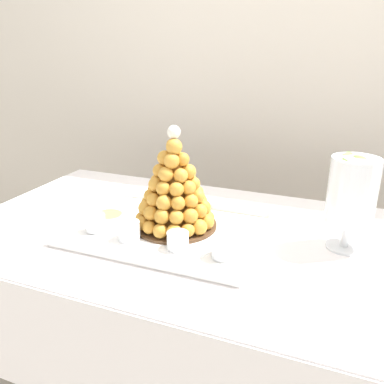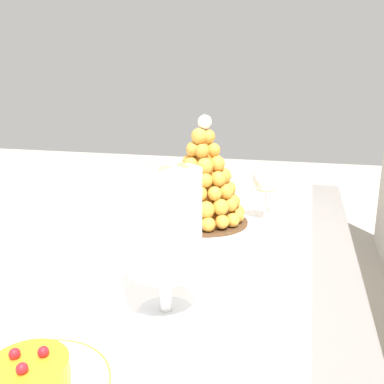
{
  "view_description": "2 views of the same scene",
  "coord_description": "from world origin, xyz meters",
  "views": [
    {
      "loc": [
        0.21,
        -0.93,
        1.25
      ],
      "look_at": [
        -0.15,
        -0.01,
        0.88
      ],
      "focal_mm": 36.04,
      "sensor_mm": 36.0,
      "label": 1
    },
    {
      "loc": [
        0.83,
        0.27,
        1.11
      ],
      "look_at": [
        -0.11,
        -0.01,
        0.87
      ],
      "focal_mm": 37.75,
      "sensor_mm": 36.0,
      "label": 2
    }
  ],
  "objects": [
    {
      "name": "croquembouche",
      "position": [
        -0.21,
        -0.0,
        0.87
      ],
      "size": [
        0.24,
        0.24,
        0.3
      ],
      "color": "#4C331E",
      "rests_on": "serving_tray"
    },
    {
      "name": "backdrop_wall",
      "position": [
        0.0,
        0.84,
        1.25
      ],
      "size": [
        4.8,
        0.1,
        2.5
      ],
      "primitive_type": "cube",
      "color": "silver",
      "rests_on": "ground_plane"
    },
    {
      "name": "creme_brulee_ramekin",
      "position": [
        -0.41,
        -0.04,
        0.77
      ],
      "size": [
        0.09,
        0.09,
        0.02
      ],
      "color": "white",
      "rests_on": "serving_tray"
    },
    {
      "name": "dessert_cup_left",
      "position": [
        -0.41,
        -0.11,
        0.78
      ],
      "size": [
        0.06,
        0.06,
        0.05
      ],
      "color": "silver",
      "rests_on": "serving_tray"
    },
    {
      "name": "macaron_goblet",
      "position": [
        0.25,
        0.05,
        0.91
      ],
      "size": [
        0.12,
        0.12,
        0.26
      ],
      "color": "white",
      "rests_on": "buffet_table"
    },
    {
      "name": "buffet_table",
      "position": [
        0.0,
        0.0,
        0.65
      ],
      "size": [
        1.68,
        0.78,
        0.75
      ],
      "color": "brown",
      "rests_on": "ground_plane"
    },
    {
      "name": "dessert_cup_mid_left",
      "position": [
        -0.29,
        -0.13,
        0.78
      ],
      "size": [
        0.06,
        0.06,
        0.05
      ],
      "color": "silver",
      "rests_on": "serving_tray"
    },
    {
      "name": "wine_glass",
      "position": [
        -0.29,
        0.16,
        0.87
      ],
      "size": [
        0.08,
        0.08,
        0.16
      ],
      "color": "silver",
      "rests_on": "buffet_table"
    },
    {
      "name": "dessert_cup_centre",
      "position": [
        -0.15,
        -0.12,
        0.78
      ],
      "size": [
        0.06,
        0.06,
        0.05
      ],
      "color": "silver",
      "rests_on": "serving_tray"
    },
    {
      "name": "serving_tray",
      "position": [
        -0.22,
        -0.03,
        0.76
      ],
      "size": [
        0.54,
        0.4,
        0.02
      ],
      "color": "white",
      "rests_on": "buffet_table"
    },
    {
      "name": "dessert_cup_mid_right",
      "position": [
        -0.03,
        -0.12,
        0.78
      ],
      "size": [
        0.06,
        0.06,
        0.05
      ],
      "color": "silver",
      "rests_on": "serving_tray"
    }
  ]
}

